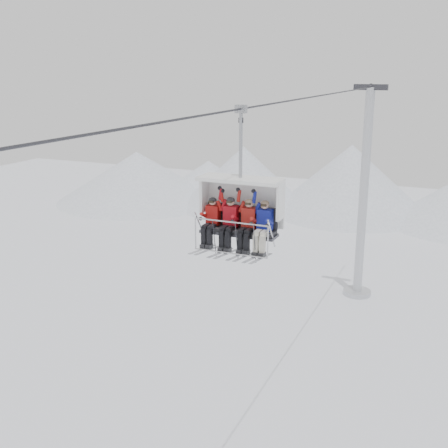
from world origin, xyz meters
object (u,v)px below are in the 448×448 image
at_px(lift_tower_right, 363,209).
at_px(chairlift_carrier, 242,204).
at_px(skier_far_left, 211,220).
at_px(skier_center_right, 248,223).
at_px(skier_far_right, 263,225).
at_px(skier_center_left, 230,221).

distance_m(lift_tower_right, chairlift_carrier, 21.30).
relative_size(lift_tower_right, skier_far_left, 7.99).
bearing_deg(skier_far_left, skier_center_right, 0.39).
xyz_separation_m(chairlift_carrier, skier_center_right, (0.31, -0.30, -0.47)).
xyz_separation_m(chairlift_carrier, skier_far_left, (-0.81, -0.31, -0.49)).
relative_size(chairlift_carrier, skier_far_right, 2.36).
bearing_deg(skier_far_right, chairlift_carrier, 158.28).
distance_m(skier_center_left, skier_far_right, 1.01).
bearing_deg(skier_far_left, skier_center_left, 0.78).
distance_m(skier_far_left, skier_far_right, 1.57).
bearing_deg(skier_center_left, chairlift_carrier, 50.75).
bearing_deg(chairlift_carrier, lift_tower_right, 90.00).
bearing_deg(skier_center_right, skier_far_left, -179.61).
xyz_separation_m(skier_center_right, skier_far_right, (0.46, 0.00, 0.00)).
bearing_deg(skier_far_left, lift_tower_right, 87.80).
distance_m(chairlift_carrier, skier_center_left, 0.61).
relative_size(skier_far_left, skier_far_right, 1.00).
bearing_deg(skier_far_right, skier_center_left, 180.00).
bearing_deg(skier_far_left, skier_far_right, 0.28).
relative_size(chairlift_carrier, skier_center_right, 2.36).
xyz_separation_m(lift_tower_right, skier_far_right, (0.76, -21.04, 4.42)).
height_order(skier_center_right, skier_far_right, same).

